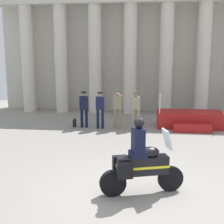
{
  "coord_description": "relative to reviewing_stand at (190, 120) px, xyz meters",
  "views": [
    {
      "loc": [
        0.3,
        -7.02,
        3.33
      ],
      "look_at": [
        -0.93,
        3.15,
        1.38
      ],
      "focal_mm": 48.48,
      "sensor_mm": 36.0,
      "label": 1
    }
  ],
  "objects": [
    {
      "name": "ground_plane",
      "position": [
        -2.24,
        -7.03,
        -0.35
      ],
      "size": [
        28.0,
        28.0,
        0.0
      ],
      "primitive_type": "plane",
      "color": "gray"
    },
    {
      "name": "colonnade_backdrop",
      "position": [
        -2.99,
        3.65,
        3.39
      ],
      "size": [
        15.55,
        1.59,
        7.35
      ],
      "color": "beige",
      "rests_on": "ground_plane"
    },
    {
      "name": "reviewing_stand",
      "position": [
        0.0,
        0.0,
        0.0
      ],
      "size": [
        2.98,
        1.91,
        1.63
      ],
      "color": "#A51919",
      "rests_on": "ground_plane"
    },
    {
      "name": "officer_in_row_0",
      "position": [
        -4.86,
        -0.61,
        0.64
      ],
      "size": [
        0.4,
        0.25,
        1.68
      ],
      "rotation": [
        0.0,
        0.0,
        3.22
      ],
      "color": "black",
      "rests_on": "ground_plane"
    },
    {
      "name": "officer_in_row_1",
      "position": [
        -4.09,
        -0.73,
        0.64
      ],
      "size": [
        0.4,
        0.25,
        1.68
      ],
      "rotation": [
        0.0,
        0.0,
        3.22
      ],
      "color": "#141938",
      "rests_on": "ground_plane"
    },
    {
      "name": "officer_in_row_2",
      "position": [
        -3.3,
        -0.65,
        0.69
      ],
      "size": [
        0.4,
        0.25,
        1.75
      ],
      "rotation": [
        0.0,
        0.0,
        3.22
      ],
      "color": "#7A7056",
      "rests_on": "ground_plane"
    },
    {
      "name": "officer_in_row_3",
      "position": [
        -2.48,
        -0.57,
        0.65
      ],
      "size": [
        0.4,
        0.25,
        1.69
      ],
      "rotation": [
        0.0,
        0.0,
        3.22
      ],
      "color": "gray",
      "rests_on": "ground_plane"
    },
    {
      "name": "motorcycle_with_rider",
      "position": [
        -2.1,
        -7.15,
        0.45
      ],
      "size": [
        2.03,
        0.93,
        1.9
      ],
      "rotation": [
        0.0,
        0.0,
        0.31
      ],
      "color": "black",
      "rests_on": "ground_plane"
    },
    {
      "name": "briefcase_on_ground",
      "position": [
        -5.34,
        -0.52,
        -0.17
      ],
      "size": [
        0.1,
        0.32,
        0.36
      ],
      "primitive_type": "cube",
      "color": "black",
      "rests_on": "ground_plane"
    }
  ]
}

